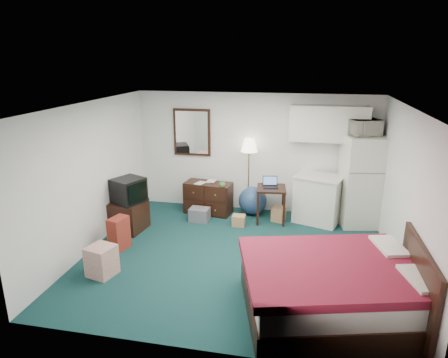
% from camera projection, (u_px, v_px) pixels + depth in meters
% --- Properties ---
extents(floor, '(5.00, 4.50, 0.01)m').
position_uv_depth(floor, '(236.00, 257.00, 6.65)').
color(floor, '#0F3337').
rests_on(floor, ground).
extents(ceiling, '(5.00, 4.50, 0.01)m').
position_uv_depth(ceiling, '(237.00, 106.00, 5.91)').
color(ceiling, white).
rests_on(ceiling, walls).
extents(walls, '(5.01, 4.51, 2.50)m').
position_uv_depth(walls, '(236.00, 186.00, 6.28)').
color(walls, white).
rests_on(walls, floor).
extents(mirror, '(0.80, 0.06, 1.00)m').
position_uv_depth(mirror, '(192.00, 132.00, 8.49)').
color(mirror, white).
rests_on(mirror, walls).
extents(upper_cabinets, '(1.50, 0.35, 0.70)m').
position_uv_depth(upper_cabinets, '(329.00, 124.00, 7.73)').
color(upper_cabinets, white).
rests_on(upper_cabinets, walls).
extents(headboard, '(0.06, 1.56, 1.00)m').
position_uv_depth(headboard, '(418.00, 284.00, 4.85)').
color(headboard, black).
rests_on(headboard, walls).
extents(dresser, '(1.03, 0.57, 0.67)m').
position_uv_depth(dresser, '(208.00, 198.00, 8.44)').
color(dresser, black).
rests_on(dresser, floor).
extents(floor_lamp, '(0.40, 0.40, 1.60)m').
position_uv_depth(floor_lamp, '(249.00, 176.00, 8.35)').
color(floor_lamp, gold).
rests_on(floor_lamp, floor).
extents(desk, '(0.62, 0.62, 0.72)m').
position_uv_depth(desk, '(271.00, 204.00, 8.00)').
color(desk, black).
rests_on(desk, floor).
extents(exercise_ball, '(0.63, 0.63, 0.59)m').
position_uv_depth(exercise_ball, '(253.00, 201.00, 8.38)').
color(exercise_ball, navy).
rests_on(exercise_ball, floor).
extents(kitchen_counter, '(1.01, 0.88, 0.93)m').
position_uv_depth(kitchen_counter, '(318.00, 200.00, 7.96)').
color(kitchen_counter, white).
rests_on(kitchen_counter, floor).
extents(fridge, '(0.86, 0.86, 1.78)m').
position_uv_depth(fridge, '(361.00, 181.00, 7.73)').
color(fridge, silver).
rests_on(fridge, floor).
extents(bed, '(2.56, 2.21, 0.70)m').
position_uv_depth(bed, '(333.00, 290.00, 5.09)').
color(bed, maroon).
rests_on(bed, floor).
extents(tv_stand, '(0.66, 0.70, 0.58)m').
position_uv_depth(tv_stand, '(128.00, 216.00, 7.62)').
color(tv_stand, black).
rests_on(tv_stand, floor).
extents(suitcase, '(0.30, 0.40, 0.58)m').
position_uv_depth(suitcase, '(119.00, 233.00, 6.86)').
color(suitcase, maroon).
rests_on(suitcase, floor).
extents(retail_box, '(0.46, 0.46, 0.47)m').
position_uv_depth(retail_box, '(102.00, 261.00, 6.05)').
color(retail_box, silver).
rests_on(retail_box, floor).
extents(file_bin, '(0.40, 0.32, 0.27)m').
position_uv_depth(file_bin, '(200.00, 215.00, 8.07)').
color(file_bin, slate).
rests_on(file_bin, floor).
extents(cardboard_box_a, '(0.25, 0.22, 0.21)m').
position_uv_depth(cardboard_box_a, '(239.00, 220.00, 7.86)').
color(cardboard_box_a, '#A66C48').
rests_on(cardboard_box_a, floor).
extents(cardboard_box_b, '(0.31, 0.34, 0.28)m').
position_uv_depth(cardboard_box_b, '(279.00, 214.00, 8.09)').
color(cardboard_box_b, '#A66C48').
rests_on(cardboard_box_b, floor).
extents(laptop, '(0.33, 0.29, 0.20)m').
position_uv_depth(laptop, '(271.00, 183.00, 7.87)').
color(laptop, black).
rests_on(laptop, desk).
extents(crt_tv, '(0.68, 0.70, 0.46)m').
position_uv_depth(crt_tv, '(128.00, 190.00, 7.44)').
color(crt_tv, black).
rests_on(crt_tv, tv_stand).
extents(microwave, '(0.62, 0.50, 0.37)m').
position_uv_depth(microwave, '(365.00, 126.00, 7.43)').
color(microwave, silver).
rests_on(microwave, fridge).
extents(book_a, '(0.17, 0.07, 0.24)m').
position_uv_depth(book_a, '(197.00, 178.00, 8.30)').
color(book_a, '#A66C48').
rests_on(book_a, dresser).
extents(book_b, '(0.18, 0.04, 0.25)m').
position_uv_depth(book_b, '(207.00, 176.00, 8.41)').
color(book_b, '#A66C48').
rests_on(book_b, dresser).
extents(mug, '(0.13, 0.10, 0.12)m').
position_uv_depth(mug, '(222.00, 184.00, 8.08)').
color(mug, '#5E9A51').
rests_on(mug, dresser).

